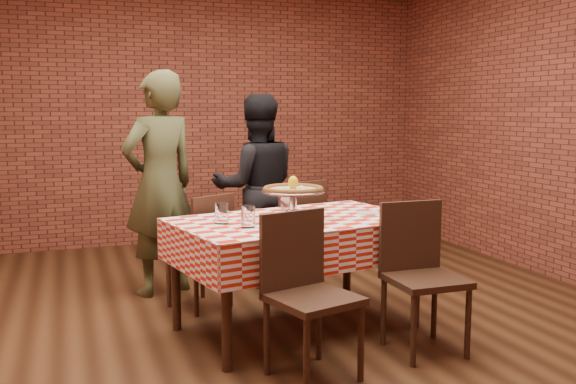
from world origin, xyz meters
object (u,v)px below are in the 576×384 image
at_px(table, 297,274).
at_px(pizza, 293,190).
at_px(diner_olive, 160,184).
at_px(diner_black, 256,187).
at_px(chair_near_right, 426,280).
at_px(chair_far_right, 290,235).
at_px(chair_near_left, 313,298).
at_px(chair_far_left, 199,251).
at_px(condiment_caddy, 286,201).
at_px(pizza_stand, 293,205).
at_px(water_glass_right, 222,213).
at_px(water_glass_left, 248,216).

xyz_separation_m(table, pizza, (-0.04, -0.03, 0.58)).
relative_size(diner_olive, diner_black, 1.11).
xyz_separation_m(table, diner_olive, (-0.73, 1.15, 0.51)).
xyz_separation_m(chair_near_right, chair_far_right, (-0.33, 1.52, 0.00)).
relative_size(pizza, chair_near_left, 0.44).
xyz_separation_m(table, chair_far_left, (-0.52, 0.69, 0.06)).
relative_size(condiment_caddy, diner_black, 0.09).
distance_m(condiment_caddy, diner_black, 1.04).
relative_size(pizza_stand, chair_far_right, 0.46).
bearing_deg(chair_near_left, pizza, 62.63).
bearing_deg(water_glass_right, chair_far_left, 90.75).
bearing_deg(pizza, chair_far_right, 71.57).
relative_size(table, diner_black, 0.98).
distance_m(pizza_stand, diner_olive, 1.38).
xyz_separation_m(water_glass_left, diner_olive, (-0.34, 1.35, 0.06)).
distance_m(water_glass_left, diner_olive, 1.40).
bearing_deg(water_glass_left, chair_near_left, -70.61).
height_order(condiment_caddy, chair_near_right, chair_near_right).
distance_m(table, chair_far_right, 0.92).
bearing_deg(water_glass_right, condiment_caddy, 31.24).
bearing_deg(chair_near_left, chair_near_right, -6.66).
height_order(pizza, chair_near_right, pizza).
bearing_deg(pizza_stand, chair_far_left, 124.08).
relative_size(table, chair_near_left, 1.73).
height_order(chair_far_left, diner_olive, diner_olive).
bearing_deg(chair_near_right, pizza_stand, 136.24).
distance_m(chair_near_right, chair_far_right, 1.56).
relative_size(table, chair_far_right, 1.72).
bearing_deg(chair_near_right, chair_near_left, -170.38).
bearing_deg(water_glass_left, chair_near_right, -24.51).
relative_size(water_glass_right, condiment_caddy, 0.97).
relative_size(table, water_glass_left, 11.75).
bearing_deg(pizza, chair_near_left, -101.58).
bearing_deg(condiment_caddy, pizza, -96.69).
height_order(condiment_caddy, diner_black, diner_black).
relative_size(pizza, water_glass_right, 2.97).
relative_size(water_glass_left, chair_far_left, 0.16).
relative_size(chair_near_right, diner_olive, 0.51).
height_order(water_glass_right, diner_olive, diner_olive).
height_order(chair_near_right, chair_far_right, chair_far_right).
bearing_deg(pizza_stand, diner_olive, 120.39).
bearing_deg(table, chair_far_right, 73.22).
relative_size(pizza_stand, condiment_caddy, 3.10).
distance_m(pizza_stand, water_glass_right, 0.48).
xyz_separation_m(chair_near_left, chair_far_left, (-0.33, 1.46, -0.02)).
distance_m(pizza, diner_black, 1.40).
distance_m(water_glass_right, chair_near_right, 1.33).
bearing_deg(pizza_stand, condiment_caddy, 77.89).
bearing_deg(diner_olive, table, 98.90).
xyz_separation_m(chair_far_left, chair_far_right, (0.79, 0.19, 0.03)).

